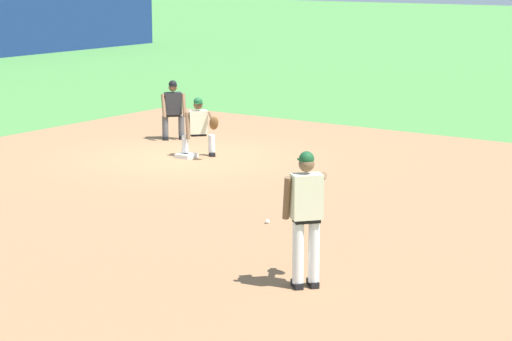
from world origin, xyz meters
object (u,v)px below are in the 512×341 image
Objects in this scene: first_base_bag at (186,156)px; pitcher at (307,211)px; baseball at (267,222)px; first_baseman at (200,125)px; umpire at (173,107)px.

pitcher reaches higher than first_base_bag.
baseball is at bearing 43.33° from pitcher.
first_baseman is (6.35, 6.81, -0.33)m from pitcher.
baseball is 0.06× the size of first_baseman.
pitcher reaches higher than baseball.
pitcher is (-6.12, -7.01, 1.01)m from first_base_bag.
first_base_bag is at bearing -133.47° from umpire.
first_baseman is at bearing 49.02° from baseball.
baseball is at bearing -128.05° from first_base_bag.
umpire reaches higher than first_baseman.
umpire is at bearing 50.41° from baseball.
first_base_bag is at bearing 139.45° from first_baseman.
pitcher is 11.68m from umpire.
umpire is at bearing 48.39° from pitcher.
first_base_bag is at bearing 48.87° from pitcher.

